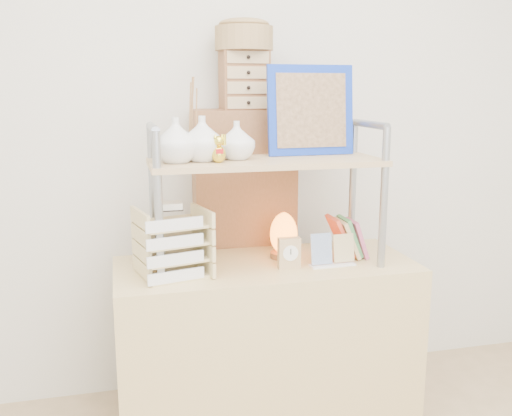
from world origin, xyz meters
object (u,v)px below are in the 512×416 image
Objects in this scene: cabinet at (244,256)px; salt_lamp at (283,235)px; letter_tray at (173,247)px; desk at (266,350)px.

salt_lamp is at bearing -68.77° from cabinet.
letter_tray is 1.47× the size of salt_lamp.
cabinet is 0.37m from salt_lamp.
cabinet is 0.60m from letter_tray.
salt_lamp is (0.10, -0.31, 0.17)m from cabinet.
desk is 0.49m from salt_lamp.
letter_tray is at bearing -165.27° from salt_lamp.
cabinet reaches higher than salt_lamp.
cabinet reaches higher than letter_tray.
desk is at bearing -145.76° from salt_lamp.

